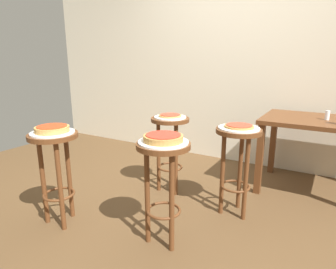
{
  "coord_description": "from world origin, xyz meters",
  "views": [
    {
      "loc": [
        1.02,
        -1.87,
        1.26
      ],
      "look_at": [
        -0.15,
        0.12,
        0.66
      ],
      "focal_mm": 30.7,
      "sensor_mm": 36.0,
      "label": 1
    }
  ],
  "objects_px": {
    "stool_middle": "(163,172)",
    "serving_plate_leftside": "(239,128)",
    "stool_foreground": "(55,159)",
    "pizza_middle": "(163,138)",
    "serving_plate_foreground": "(53,133)",
    "condiment_shaker": "(327,115)",
    "pizza_leftside": "(239,126)",
    "serving_plate_rear": "(170,117)",
    "pizza_rear": "(170,116)",
    "pizza_foreground": "(52,129)",
    "dining_table": "(323,131)",
    "serving_plate_middle": "(163,142)",
    "stool_rear": "(170,139)",
    "stool_leftside": "(237,153)"
  },
  "relations": [
    {
      "from": "stool_middle",
      "to": "serving_plate_leftside",
      "type": "distance_m",
      "value": 0.74
    },
    {
      "from": "stool_foreground",
      "to": "pizza_middle",
      "type": "xyz_separation_m",
      "value": [
        0.84,
        0.2,
        0.24
      ]
    },
    {
      "from": "serving_plate_foreground",
      "to": "stool_middle",
      "type": "relative_size",
      "value": 0.43
    },
    {
      "from": "stool_foreground",
      "to": "serving_plate_leftside",
      "type": "height_order",
      "value": "serving_plate_leftside"
    },
    {
      "from": "serving_plate_leftside",
      "to": "condiment_shaker",
      "type": "bearing_deg",
      "value": 53.63
    },
    {
      "from": "pizza_leftside",
      "to": "condiment_shaker",
      "type": "relative_size",
      "value": 2.63
    },
    {
      "from": "serving_plate_leftside",
      "to": "serving_plate_rear",
      "type": "distance_m",
      "value": 0.7
    },
    {
      "from": "condiment_shaker",
      "to": "pizza_rear",
      "type": "bearing_deg",
      "value": -151.85
    },
    {
      "from": "pizza_foreground",
      "to": "dining_table",
      "type": "distance_m",
      "value": 2.38
    },
    {
      "from": "stool_middle",
      "to": "serving_plate_middle",
      "type": "height_order",
      "value": "serving_plate_middle"
    },
    {
      "from": "pizza_middle",
      "to": "serving_plate_rear",
      "type": "xyz_separation_m",
      "value": [
        -0.38,
        0.75,
        -0.03
      ]
    },
    {
      "from": "serving_plate_foreground",
      "to": "stool_rear",
      "type": "bearing_deg",
      "value": 64.52
    },
    {
      "from": "stool_foreground",
      "to": "condiment_shaker",
      "type": "bearing_deg",
      "value": 43.43
    },
    {
      "from": "serving_plate_rear",
      "to": "dining_table",
      "type": "height_order",
      "value": "serving_plate_rear"
    },
    {
      "from": "serving_plate_middle",
      "to": "stool_rear",
      "type": "relative_size",
      "value": 0.45
    },
    {
      "from": "pizza_middle",
      "to": "pizza_leftside",
      "type": "height_order",
      "value": "pizza_middle"
    },
    {
      "from": "stool_foreground",
      "to": "pizza_leftside",
      "type": "distance_m",
      "value": 1.44
    },
    {
      "from": "stool_foreground",
      "to": "serving_plate_leftside",
      "type": "relative_size",
      "value": 2.27
    },
    {
      "from": "stool_foreground",
      "to": "pizza_middle",
      "type": "bearing_deg",
      "value": 13.58
    },
    {
      "from": "stool_rear",
      "to": "serving_plate_leftside",
      "type": "bearing_deg",
      "value": -8.83
    },
    {
      "from": "serving_plate_foreground",
      "to": "pizza_rear",
      "type": "height_order",
      "value": "pizza_rear"
    },
    {
      "from": "condiment_shaker",
      "to": "serving_plate_middle",
      "type": "bearing_deg",
      "value": -121.8
    },
    {
      "from": "serving_plate_leftside",
      "to": "stool_rear",
      "type": "bearing_deg",
      "value": 171.17
    },
    {
      "from": "pizza_foreground",
      "to": "serving_plate_rear",
      "type": "bearing_deg",
      "value": 64.52
    },
    {
      "from": "condiment_shaker",
      "to": "pizza_leftside",
      "type": "bearing_deg",
      "value": -126.37
    },
    {
      "from": "stool_leftside",
      "to": "stool_foreground",
      "type": "bearing_deg",
      "value": -143.57
    },
    {
      "from": "stool_rear",
      "to": "condiment_shaker",
      "type": "bearing_deg",
      "value": 28.15
    },
    {
      "from": "serving_plate_middle",
      "to": "stool_rear",
      "type": "distance_m",
      "value": 0.87
    },
    {
      "from": "pizza_foreground",
      "to": "dining_table",
      "type": "relative_size",
      "value": 0.23
    },
    {
      "from": "stool_foreground",
      "to": "serving_plate_rear",
      "type": "relative_size",
      "value": 2.45
    },
    {
      "from": "serving_plate_rear",
      "to": "condiment_shaker",
      "type": "distance_m",
      "value": 1.44
    },
    {
      "from": "dining_table",
      "to": "condiment_shaker",
      "type": "height_order",
      "value": "condiment_shaker"
    },
    {
      "from": "serving_plate_middle",
      "to": "stool_leftside",
      "type": "relative_size",
      "value": 0.45
    },
    {
      "from": "stool_rear",
      "to": "condiment_shaker",
      "type": "xyz_separation_m",
      "value": [
        1.27,
        0.68,
        0.24
      ]
    },
    {
      "from": "stool_foreground",
      "to": "serving_plate_middle",
      "type": "relative_size",
      "value": 2.21
    },
    {
      "from": "serving_plate_middle",
      "to": "pizza_leftside",
      "type": "height_order",
      "value": "pizza_leftside"
    },
    {
      "from": "serving_plate_leftside",
      "to": "dining_table",
      "type": "xyz_separation_m",
      "value": [
        0.56,
        0.8,
        -0.12
      ]
    },
    {
      "from": "stool_rear",
      "to": "pizza_leftside",
      "type": "bearing_deg",
      "value": -8.83
    },
    {
      "from": "stool_leftside",
      "to": "serving_plate_rear",
      "type": "relative_size",
      "value": 2.45
    },
    {
      "from": "stool_foreground",
      "to": "stool_rear",
      "type": "height_order",
      "value": "same"
    },
    {
      "from": "pizza_middle",
      "to": "serving_plate_rear",
      "type": "relative_size",
      "value": 0.87
    },
    {
      "from": "stool_leftside",
      "to": "serving_plate_rear",
      "type": "height_order",
      "value": "serving_plate_rear"
    },
    {
      "from": "stool_leftside",
      "to": "dining_table",
      "type": "xyz_separation_m",
      "value": [
        0.56,
        0.8,
        0.09
      ]
    },
    {
      "from": "pizza_middle",
      "to": "stool_middle",
      "type": "bearing_deg",
      "value": 0.0
    },
    {
      "from": "pizza_foreground",
      "to": "condiment_shaker",
      "type": "bearing_deg",
      "value": 43.43
    },
    {
      "from": "pizza_leftside",
      "to": "pizza_rear",
      "type": "distance_m",
      "value": 0.7
    },
    {
      "from": "serving_plate_middle",
      "to": "pizza_rear",
      "type": "xyz_separation_m",
      "value": [
        -0.38,
        0.75,
        0.02
      ]
    },
    {
      "from": "pizza_middle",
      "to": "stool_rear",
      "type": "height_order",
      "value": "pizza_middle"
    },
    {
      "from": "serving_plate_middle",
      "to": "dining_table",
      "type": "distance_m",
      "value": 1.69
    },
    {
      "from": "serving_plate_rear",
      "to": "pizza_rear",
      "type": "bearing_deg",
      "value": 0.0
    }
  ]
}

